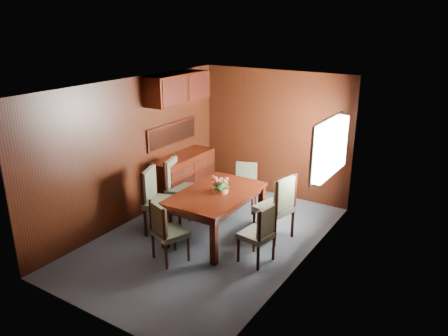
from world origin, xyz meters
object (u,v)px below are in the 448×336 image
Objects in this scene: dining_table at (216,198)px; chair_head at (165,229)px; chair_right_near at (260,231)px; sideboard at (183,178)px; chair_left_near at (157,197)px; flower_centerpiece at (220,185)px.

chair_head is at bearing -100.67° from dining_table.
chair_right_near reaches higher than dining_table.
dining_table is at bearing -33.02° from sideboard.
chair_left_near is at bearing -158.64° from dining_table.
chair_head is 1.13m from flower_centerpiece.
chair_head is 3.51× the size of flower_centerpiece.
chair_left_near is 4.15× the size of flower_centerpiece.
chair_right_near is at bearing 70.26° from chair_left_near.
dining_table is at bearing 79.25° from chair_right_near.
chair_left_near is 0.97m from chair_head.
sideboard is at bearing 141.71° from chair_head.
flower_centerpiece reaches higher than dining_table.
flower_centerpiece is at bearing 22.12° from dining_table.
flower_centerpiece is at bearing 91.87° from chair_left_near.
chair_left_near is at bearing 158.22° from chair_head.
chair_right_near is 1.04m from flower_centerpiece.
chair_left_near is 1.21× the size of chair_right_near.
chair_head reaches higher than chair_right_near.
chair_head reaches higher than dining_table.
chair_left_near reaches higher than sideboard.
dining_table is 6.20× the size of flower_centerpiece.
chair_head is (-1.14, -0.68, 0.01)m from chair_right_near.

